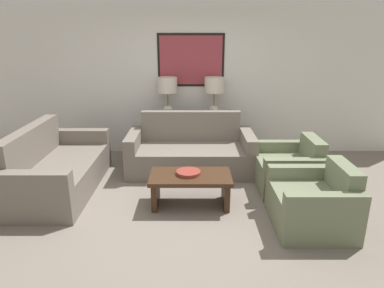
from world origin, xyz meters
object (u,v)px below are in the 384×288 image
at_px(console_table, 192,136).
at_px(decorative_bowl, 190,173).
at_px(table_lamp_left, 169,89).
at_px(armchair_near_camera, 315,204).
at_px(couch_by_back_wall, 192,152).
at_px(armchair_near_back_wall, 291,170).
at_px(couch_by_side, 59,170).
at_px(coffee_table, 192,183).
at_px(table_lamp_right, 216,89).

height_order(console_table, decorative_bowl, console_table).
height_order(table_lamp_left, armchair_near_camera, table_lamp_left).
bearing_deg(couch_by_back_wall, armchair_near_back_wall, -26.39).
distance_m(couch_by_side, armchair_near_camera, 3.46).
height_order(couch_by_back_wall, coffee_table, couch_by_back_wall).
relative_size(table_lamp_right, armchair_near_back_wall, 0.76).
xyz_separation_m(table_lamp_right, couch_by_back_wall, (-0.41, -0.72, -0.92)).
xyz_separation_m(decorative_bowl, armchair_near_camera, (1.45, -0.54, -0.16)).
relative_size(coffee_table, armchair_near_back_wall, 1.13).
xyz_separation_m(table_lamp_right, decorative_bowl, (-0.44, -1.91, -0.78)).
distance_m(decorative_bowl, armchair_near_back_wall, 1.54).
relative_size(console_table, table_lamp_right, 1.96).
height_order(couch_by_back_wall, armchair_near_camera, couch_by_back_wall).
height_order(couch_by_back_wall, armchair_near_back_wall, couch_by_back_wall).
xyz_separation_m(couch_by_side, armchair_near_camera, (3.32, -0.98, -0.02)).
bearing_deg(table_lamp_left, couch_by_side, -135.48).
bearing_deg(armchair_near_camera, decorative_bowl, 159.64).
xyz_separation_m(console_table, coffee_table, (0.00, -1.94, -0.06)).
relative_size(table_lamp_right, couch_by_back_wall, 0.35).
bearing_deg(couch_by_side, armchair_near_camera, -16.42).
distance_m(table_lamp_right, armchair_near_back_wall, 1.98).
bearing_deg(table_lamp_right, console_table, 180.00).
bearing_deg(console_table, armchair_near_camera, -59.90).
height_order(console_table, coffee_table, console_table).
bearing_deg(decorative_bowl, couch_by_back_wall, 88.71).
bearing_deg(coffee_table, couch_by_back_wall, 90.08).
xyz_separation_m(table_lamp_right, armchair_near_camera, (1.01, -2.45, -0.94)).
xyz_separation_m(console_table, armchair_near_back_wall, (1.42, -1.42, -0.09)).
bearing_deg(coffee_table, armchair_near_camera, -19.88).
bearing_deg(couch_by_back_wall, coffee_table, -89.92).
height_order(armchair_near_back_wall, armchair_near_camera, same).
distance_m(couch_by_back_wall, couch_by_side, 2.04).
xyz_separation_m(table_lamp_left, armchair_near_camera, (1.83, -2.45, -0.94)).
relative_size(couch_by_side, armchair_near_camera, 2.18).
distance_m(couch_by_back_wall, coffee_table, 1.22).
relative_size(console_table, armchair_near_back_wall, 1.48).
relative_size(couch_by_back_wall, couch_by_side, 1.00).
bearing_deg(decorative_bowl, couch_by_side, 166.73).
distance_m(coffee_table, armchair_near_back_wall, 1.51).
height_order(decorative_bowl, armchair_near_back_wall, armchair_near_back_wall).
bearing_deg(armchair_near_back_wall, decorative_bowl, -161.32).
bearing_deg(table_lamp_left, decorative_bowl, -78.70).
bearing_deg(table_lamp_right, table_lamp_left, 180.00).
xyz_separation_m(table_lamp_left, armchair_near_back_wall, (1.83, -1.42, -0.94)).
relative_size(table_lamp_left, armchair_near_camera, 0.76).
xyz_separation_m(console_table, couch_by_side, (-1.90, -1.47, -0.07)).
bearing_deg(couch_by_side, console_table, 37.67).
height_order(coffee_table, decorative_bowl, decorative_bowl).
distance_m(couch_by_back_wall, armchair_near_back_wall, 1.58).
height_order(table_lamp_right, coffee_table, table_lamp_right).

